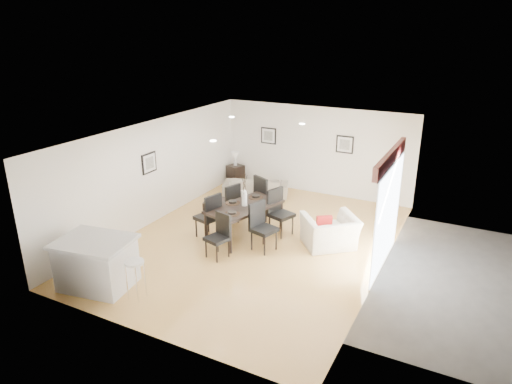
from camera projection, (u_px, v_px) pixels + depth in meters
The scene contains 26 objects.
ground at pixel (256, 242), 11.07m from camera, with size 8.00×8.00×0.00m, color #DCAA5A.
wall_back at pixel (316, 151), 13.95m from camera, with size 6.00×0.04×2.70m, color white.
wall_front at pixel (141, 264), 7.27m from camera, with size 6.00×0.04×2.70m, color white.
wall_left at pixel (154, 172), 11.90m from camera, with size 0.04×8.00×2.70m, color white.
wall_right at pixel (386, 212), 9.32m from camera, with size 0.04×8.00×2.70m, color white.
ceiling at pixel (256, 133), 10.15m from camera, with size 6.00×8.00×0.02m, color white.
sofa at pixel (256, 186), 14.06m from camera, with size 1.97×0.77×0.58m, color gray.
armchair at pixel (330, 232), 10.71m from camera, with size 1.19×1.04×0.77m, color white.
dining_table at pixel (245, 208), 11.17m from camera, with size 1.45×2.12×0.81m.
dining_chair_wnear at pixel (210, 214), 11.07m from camera, with size 0.63×0.63×1.15m.
dining_chair_wfar at pixel (230, 202), 11.88m from camera, with size 0.63×0.63×1.11m.
dining_chair_enear at pixel (261, 223), 10.53m from camera, with size 0.64×0.64×1.15m.
dining_chair_efar at pixel (278, 209), 11.34m from camera, with size 0.67×0.67×1.16m.
dining_chair_head at pixel (220, 233), 10.21m from camera, with size 0.57×0.57×1.02m.
dining_chair_foot at pixel (264, 195), 12.21m from camera, with size 0.72×0.72×1.20m.
vase at pixel (244, 193), 11.03m from camera, with size 1.04×1.60×0.81m.
coffee_table at pixel (223, 207), 12.66m from camera, with size 1.00×0.60×0.40m, color black.
side_table at pixel (236, 174), 15.16m from camera, with size 0.45×0.45×0.61m, color black.
table_lamp at pixel (235, 157), 14.96m from camera, with size 0.23×0.23×0.45m.
cushion at pixel (324, 223), 10.58m from camera, with size 0.36×0.11×0.36m, color maroon.
kitchen_island at pixel (97, 263), 9.04m from camera, with size 1.60×1.33×1.01m.
bar_stool at pixel (135, 266), 8.56m from camera, with size 0.36×0.36×0.80m.
framed_print_back_left at pixel (269, 136), 14.51m from camera, with size 0.52×0.04×0.52m.
framed_print_back_right at pixel (345, 144), 13.44m from camera, with size 0.52×0.04×0.52m.
framed_print_left_wall at pixel (149, 163), 11.62m from camera, with size 0.04×0.52×0.52m.
sliding_door at pixel (389, 193), 9.48m from camera, with size 0.12×2.70×2.57m.
Camera 1 is at (4.57, -8.88, 4.92)m, focal length 32.00 mm.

